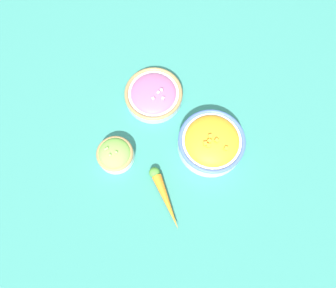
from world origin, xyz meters
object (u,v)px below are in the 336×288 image
Objects in this scene: bowl_lettuce at (115,154)px; loose_carrot at (165,196)px; bowl_red_onion at (154,94)px; bowl_squash at (211,142)px.

bowl_lettuce is 0.71× the size of loose_carrot.
loose_carrot is (0.28, 0.17, -0.01)m from bowl_red_onion.
loose_carrot is at bearing 31.99° from bowl_red_onion.
loose_carrot is (0.05, 0.19, -0.01)m from bowl_lettuce.
bowl_squash is 1.08× the size of bowl_red_onion.
bowl_lettuce is at bearing -3.64° from bowl_red_onion.
bowl_lettuce reaches higher than bowl_red_onion.
bowl_lettuce is 0.19m from loose_carrot.
bowl_squash reaches higher than loose_carrot.
bowl_squash is 1.29× the size of loose_carrot.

